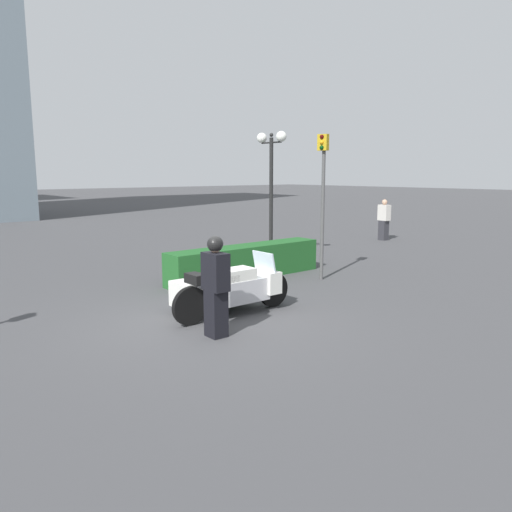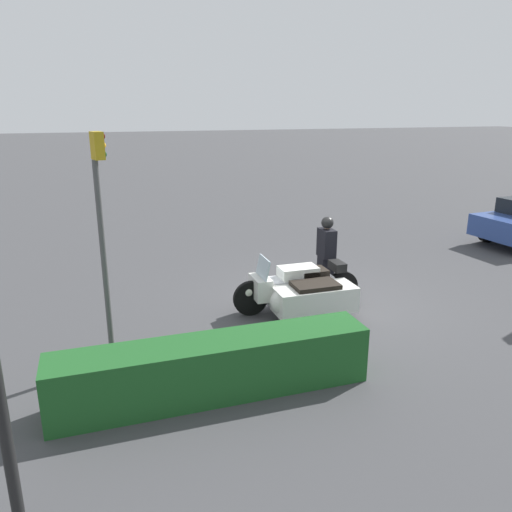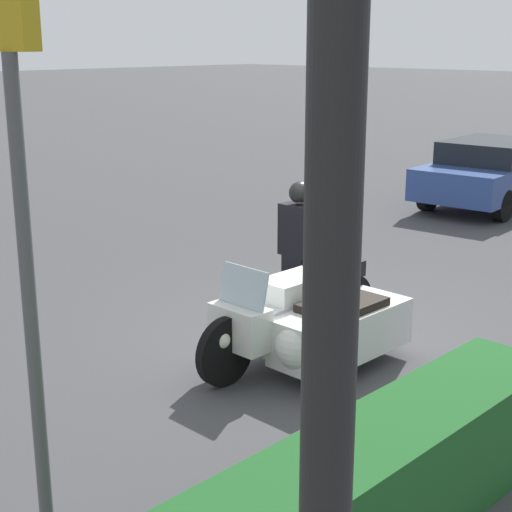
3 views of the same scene
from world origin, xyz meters
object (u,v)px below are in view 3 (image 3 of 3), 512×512
(police_motorcycle, at_px, (313,322))
(twin_lamp_post, at_px, (333,225))
(traffic_light_near, at_px, (26,208))
(parked_car_background, at_px, (491,171))
(hedge_bush_curbside, at_px, (349,506))
(officer_rider, at_px, (299,247))

(police_motorcycle, distance_m, twin_lamp_post, 6.74)
(traffic_light_near, height_order, parked_car_background, traffic_light_near)
(traffic_light_near, bearing_deg, police_motorcycle, -1.92)
(hedge_bush_curbside, height_order, twin_lamp_post, twin_lamp_post)
(twin_lamp_post, distance_m, traffic_light_near, 3.40)
(police_motorcycle, xyz_separation_m, hedge_bush_curbside, (2.37, 2.30, -0.05))
(police_motorcycle, bearing_deg, parked_car_background, -162.67)
(police_motorcycle, bearing_deg, twin_lamp_post, 40.37)
(police_motorcycle, distance_m, officer_rider, 1.59)
(hedge_bush_curbside, relative_size, twin_lamp_post, 1.15)
(officer_rider, xyz_separation_m, twin_lamp_post, (5.85, 5.13, 2.08))
(hedge_bush_curbside, relative_size, parked_car_background, 1.11)
(officer_rider, height_order, twin_lamp_post, twin_lamp_post)
(officer_rider, relative_size, hedge_bush_curbside, 0.38)
(traffic_light_near, distance_m, parked_car_background, 13.34)
(police_motorcycle, xyz_separation_m, traffic_light_near, (3.71, 0.85, 1.92))
(hedge_bush_curbside, bearing_deg, police_motorcycle, -135.92)
(hedge_bush_curbside, bearing_deg, traffic_light_near, -47.25)
(hedge_bush_curbside, xyz_separation_m, twin_lamp_post, (2.42, 1.72, 2.56))
(hedge_bush_curbside, bearing_deg, twin_lamp_post, 35.30)
(parked_car_background, bearing_deg, hedge_bush_curbside, -160.82)
(officer_rider, bearing_deg, traffic_light_near, -155.84)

